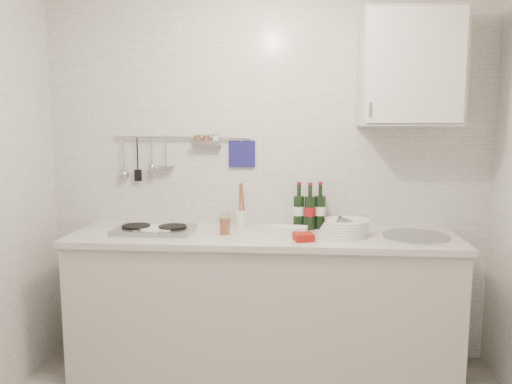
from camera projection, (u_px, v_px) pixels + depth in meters
The scene contains 14 objects.
back_wall at pixel (266, 177), 3.41m from camera, with size 3.00×0.02×2.50m, color silver.
counter at pixel (263, 307), 3.23m from camera, with size 2.44×0.64×0.96m.
wall_rail at pixel (178, 151), 3.40m from camera, with size 0.98×0.09×0.34m.
wall_cabinet at pixel (410, 69), 3.07m from camera, with size 0.60×0.38×0.70m.
plate_stack_hob at pixel (158, 230), 3.20m from camera, with size 0.27×0.26×0.03m.
plate_stack_sink at pixel (345, 228), 3.11m from camera, with size 0.33×0.32×0.11m.
wine_bottles at pixel (310, 206), 3.30m from camera, with size 0.21×0.10×0.31m.
butter_dish at pixel (290, 231), 3.10m from camera, with size 0.21×0.10×0.06m, color white.
strawberry_punnet at pixel (304, 237), 2.98m from camera, with size 0.11×0.11×0.05m, color #A61C12.
utensil_crock at pixel (241, 217), 3.33m from camera, with size 0.08×0.08×0.31m.
jar_a at pixel (226, 220), 3.39m from camera, with size 0.06×0.06×0.09m.
jar_b at pixel (331, 225), 3.27m from camera, with size 0.06×0.06×0.07m.
jar_c at pixel (329, 224), 3.23m from camera, with size 0.07×0.07×0.09m.
jar_d at pixel (225, 225), 3.15m from camera, with size 0.06×0.06×0.11m.
Camera 1 is at (0.21, -1.99, 1.62)m, focal length 35.00 mm.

